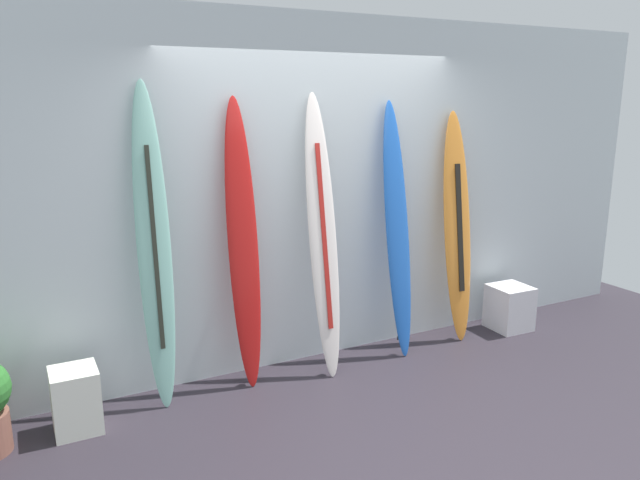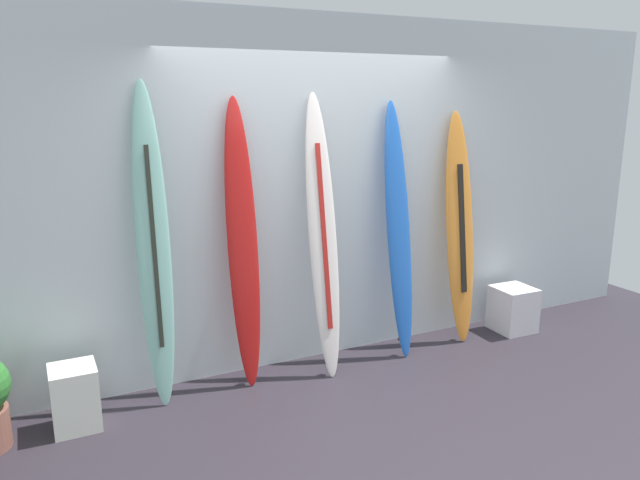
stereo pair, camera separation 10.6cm
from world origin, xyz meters
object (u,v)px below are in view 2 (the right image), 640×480
object	(u,v)px
surfboard_cobalt	(399,233)
surfboard_crimson	(243,248)
surfboard_ivory	(323,239)
display_block_left	(513,309)
display_block_center	(75,397)
surfboard_seafoam	(153,248)
surfboard_sunset	(460,230)

from	to	relation	value
surfboard_cobalt	surfboard_crimson	bearing A→B (deg)	178.25
surfboard_ivory	surfboard_cobalt	xyz separation A→B (m)	(0.72, 0.03, -0.03)
display_block_left	display_block_center	distance (m)	3.87
surfboard_ivory	display_block_center	size ratio (longest dim) A/B	5.11
surfboard_crimson	display_block_left	size ratio (longest dim) A/B	5.19
surfboard_seafoam	surfboard_ivory	distance (m)	1.29
surfboard_seafoam	display_block_center	world-z (taller)	surfboard_seafoam
surfboard_seafoam	surfboard_ivory	xyz separation A→B (m)	(1.28, -0.07, -0.06)
surfboard_crimson	surfboard_sunset	world-z (taller)	surfboard_crimson
surfboard_ivory	surfboard_cobalt	size ratio (longest dim) A/B	1.03
surfboard_crimson	display_block_center	world-z (taller)	surfboard_crimson
display_block_left	surfboard_cobalt	bearing A→B (deg)	176.58
surfboard_cobalt	surfboard_sunset	distance (m)	0.66
surfboard_ivory	surfboard_sunset	size ratio (longest dim) A/B	1.08
surfboard_sunset	display_block_left	distance (m)	1.01
surfboard_sunset	display_block_center	world-z (taller)	surfboard_sunset
surfboard_ivory	surfboard_sunset	world-z (taller)	surfboard_ivory
surfboard_cobalt	display_block_left	bearing A→B (deg)	-3.42
surfboard_ivory	display_block_center	bearing A→B (deg)	-177.38
display_block_left	display_block_center	size ratio (longest dim) A/B	0.97
surfboard_seafoam	surfboard_cobalt	world-z (taller)	surfboard_seafoam
surfboard_cobalt	surfboard_sunset	xyz separation A→B (m)	(0.66, 0.02, -0.04)
surfboard_sunset	surfboard_crimson	bearing A→B (deg)	179.51
surfboard_sunset	surfboard_seafoam	bearing A→B (deg)	179.64
surfboard_seafoam	surfboard_cobalt	bearing A→B (deg)	-1.17
surfboard_crimson	display_block_left	xyz separation A→B (m)	(2.62, -0.12, -0.86)
display_block_left	surfboard_sunset	bearing A→B (deg)	170.60
surfboard_cobalt	surfboard_seafoam	bearing A→B (deg)	178.83
surfboard_crimson	display_block_center	bearing A→B (deg)	-173.04
surfboard_seafoam	surfboard_crimson	size ratio (longest dim) A/B	1.05
surfboard_seafoam	surfboard_cobalt	size ratio (longest dim) A/B	1.07
surfboard_ivory	display_block_center	distance (m)	2.08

